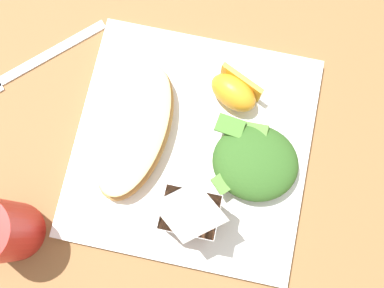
{
  "coord_description": "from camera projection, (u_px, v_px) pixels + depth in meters",
  "views": [
    {
      "loc": [
        -0.02,
        0.1,
        0.55
      ],
      "look_at": [
        0.0,
        0.0,
        0.03
      ],
      "focal_mm": 42.04,
      "sensor_mm": 36.0,
      "label": 1
    }
  ],
  "objects": [
    {
      "name": "ground",
      "position": [
        192.0,
        148.0,
        0.56
      ],
      "size": [
        3.0,
        3.0,
        0.0
      ],
      "primitive_type": "plane",
      "color": "olive"
    },
    {
      "name": "white_plate",
      "position": [
        192.0,
        147.0,
        0.55
      ],
      "size": [
        0.28,
        0.28,
        0.02
      ],
      "primitive_type": "cube",
      "color": "white",
      "rests_on": "ground"
    },
    {
      "name": "cheesy_pizza_bread",
      "position": [
        135.0,
        127.0,
        0.53
      ],
      "size": [
        0.1,
        0.18,
        0.04
      ],
      "color": "tan",
      "rests_on": "white_plate"
    },
    {
      "name": "green_salad_pile",
      "position": [
        255.0,
        162.0,
        0.52
      ],
      "size": [
        0.1,
        0.09,
        0.04
      ],
      "color": "#336023",
      "rests_on": "white_plate"
    },
    {
      "name": "milk_carton",
      "position": [
        190.0,
        213.0,
        0.47
      ],
      "size": [
        0.06,
        0.04,
        0.11
      ],
      "color": "brown",
      "rests_on": "white_plate"
    },
    {
      "name": "orange_wedge_front",
      "position": [
        234.0,
        91.0,
        0.53
      ],
      "size": [
        0.07,
        0.06,
        0.04
      ],
      "color": "orange",
      "rests_on": "white_plate"
    },
    {
      "name": "metal_fork",
      "position": [
        29.0,
        65.0,
        0.58
      ],
      "size": [
        0.15,
        0.14,
        0.01
      ],
      "color": "silver",
      "rests_on": "ground"
    }
  ]
}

